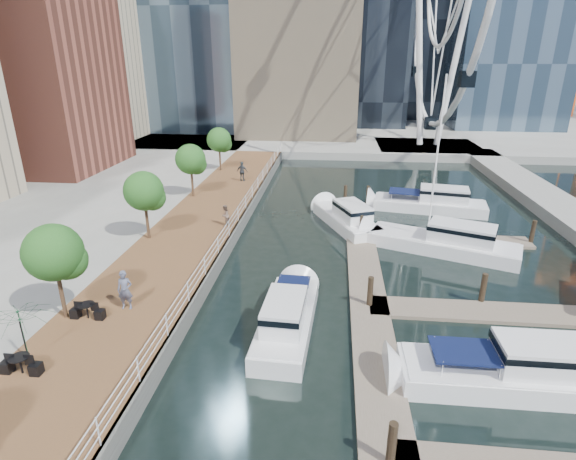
# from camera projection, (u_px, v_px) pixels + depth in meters

# --- Properties ---
(ground) EXTENTS (520.00, 520.00, 0.00)m
(ground) POSITION_uv_depth(u_px,v_px,m) (301.00, 414.00, 16.63)
(ground) COLOR black
(ground) RESTS_ON ground
(boardwalk) EXTENTS (6.00, 60.00, 1.00)m
(boardwalk) POSITION_uv_depth(u_px,v_px,m) (189.00, 241.00, 31.26)
(boardwalk) COLOR brown
(boardwalk) RESTS_ON ground
(seawall) EXTENTS (0.25, 60.00, 1.00)m
(seawall) POSITION_uv_depth(u_px,v_px,m) (231.00, 242.00, 30.97)
(seawall) COLOR #595954
(seawall) RESTS_ON ground
(land_far) EXTENTS (200.00, 114.00, 1.00)m
(land_far) POSITION_uv_depth(u_px,v_px,m) (332.00, 110.00, 111.26)
(land_far) COLOR gray
(land_far) RESTS_ON ground
(pier) EXTENTS (14.00, 12.00, 1.00)m
(pier) POSITION_uv_depth(u_px,v_px,m) (427.00, 149.00, 63.45)
(pier) COLOR gray
(pier) RESTS_ON ground
(railing) EXTENTS (0.10, 60.00, 1.05)m
(railing) POSITION_uv_depth(u_px,v_px,m) (229.00, 228.00, 30.62)
(railing) COLOR white
(railing) RESTS_ON boardwalk
(floating_docks) EXTENTS (16.00, 34.00, 2.60)m
(floating_docks) POSITION_uv_depth(u_px,v_px,m) (457.00, 286.00, 24.97)
(floating_docks) COLOR #6D6051
(floating_docks) RESTS_ON ground
(street_trees) EXTENTS (2.60, 42.60, 4.60)m
(street_trees) POSITION_uv_depth(u_px,v_px,m) (144.00, 191.00, 29.21)
(street_trees) COLOR #3F2B1C
(street_trees) RESTS_ON ground
(yacht_foreground) EXTENTS (9.73, 2.62, 2.15)m
(yacht_foreground) POSITION_uv_depth(u_px,v_px,m) (511.00, 387.00, 18.05)
(yacht_foreground) COLOR white
(yacht_foreground) RESTS_ON ground
(pedestrian_near) EXTENTS (0.77, 0.55, 1.98)m
(pedestrian_near) POSITION_uv_depth(u_px,v_px,m) (125.00, 290.00, 21.47)
(pedestrian_near) COLOR #4F536A
(pedestrian_near) RESTS_ON boardwalk
(pedestrian_mid) EXTENTS (0.74, 0.87, 1.56)m
(pedestrian_mid) POSITION_uv_depth(u_px,v_px,m) (225.00, 215.00, 32.38)
(pedestrian_mid) COLOR #7E6457
(pedestrian_mid) RESTS_ON boardwalk
(pedestrian_far) EXTENTS (1.20, 0.70, 1.93)m
(pedestrian_far) POSITION_uv_depth(u_px,v_px,m) (242.00, 171.00, 44.24)
(pedestrian_far) COLOR #2F353B
(pedestrian_far) RESTS_ON boardwalk
(moored_yachts) EXTENTS (23.02, 37.29, 11.50)m
(moored_yachts) POSITION_uv_depth(u_px,v_px,m) (447.00, 263.00, 28.99)
(moored_yachts) COLOR white
(moored_yachts) RESTS_ON ground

